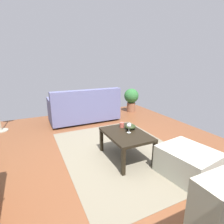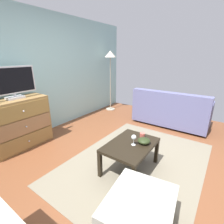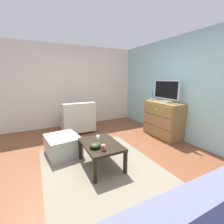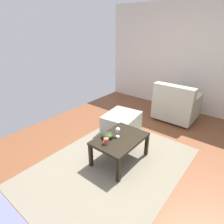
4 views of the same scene
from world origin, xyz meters
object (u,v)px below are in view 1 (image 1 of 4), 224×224
Objects in this scene: couch_large at (84,108)px; ottoman at (188,163)px; coffee_table at (126,136)px; wine_glass at (129,126)px; bowl_decorative at (130,127)px; potted_plant at (131,98)px; mug at (122,125)px.

ottoman is at bearing -168.80° from couch_large.
couch_large is at bearing 11.20° from ottoman.
wine_glass is (-0.00, -0.05, 0.17)m from coffee_table.
wine_glass reaches higher than bowl_decorative.
coffee_table is 1.16× the size of potted_plant.
bowl_decorative is at bearing 147.90° from potted_plant.
mug is at bearing 24.42° from ottoman.
potted_plant reaches higher than wine_glass.
wine_glass is 0.22× the size of ottoman.
ottoman is (-0.76, -0.48, -0.35)m from wine_glass.
mug is 1.16m from ottoman.
bowl_decorative is at bearing -39.22° from wine_glass.
couch_large is (2.09, 0.04, -0.04)m from coffee_table.
bowl_decorative is at bearing 22.95° from ottoman.
ottoman is at bearing -157.05° from bowl_decorative.
wine_glass is 0.27m from mug.
mug is 0.16× the size of potted_plant.
bowl_decorative is 0.10× the size of couch_large.
couch_large reaches higher than bowl_decorative.
mug is at bearing -13.43° from coffee_table.
bowl_decorative is (0.13, -0.15, 0.10)m from coffee_table.
wine_glass is at bearing -177.66° from couch_large.
couch_large reaches higher than mug.
couch_large is at bearing 99.31° from potted_plant.
ottoman is (-0.76, -0.53, -0.18)m from coffee_table.
wine_glass is 0.22× the size of potted_plant.
wine_glass reaches higher than mug.
bowl_decorative is at bearing -174.53° from couch_large.
coffee_table is 0.22m from bowl_decorative.
mug is 1.83m from couch_large.
mug is at bearing 33.28° from bowl_decorative.
wine_glass is at bearing 32.14° from ottoman.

